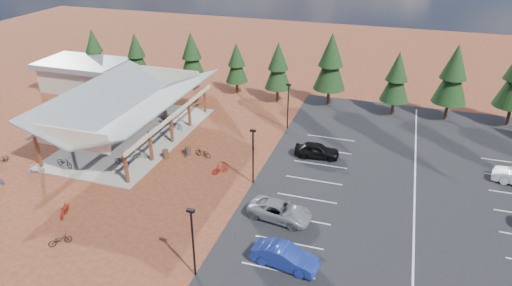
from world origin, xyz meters
name	(u,v)px	position (x,y,z in m)	size (l,w,h in m)	color
ground	(191,185)	(0.00, 0.00, 0.00)	(140.00, 140.00, 0.00)	#5D2918
asphalt_lot	(414,203)	(18.50, 3.00, 0.02)	(27.00, 44.00, 0.04)	black
concrete_pad	(134,136)	(-10.00, 7.00, 0.05)	(10.60, 18.60, 0.10)	gray
bike_pavilion	(129,103)	(-10.00, 7.00, 3.82)	(11.65, 19.40, 4.97)	brown
outbuilding	(84,75)	(-24.00, 18.00, 2.03)	(11.00, 7.00, 3.90)	#ADA593
lamp_post_0	(193,238)	(5.00, -10.00, 2.98)	(0.50, 0.25, 5.14)	black
lamp_post_1	(253,153)	(5.00, 2.00, 2.98)	(0.50, 0.25, 5.14)	black
lamp_post_2	(288,103)	(5.00, 14.00, 2.98)	(0.50, 0.25, 5.14)	black
trash_bin_0	(166,154)	(-4.43, 3.71, 0.45)	(0.60, 0.60, 0.90)	#4F321C
trash_bin_1	(188,150)	(-2.72, 5.11, 0.45)	(0.60, 0.60, 0.90)	#4F321C
pine_0	(94,49)	(-24.79, 21.94, 4.38)	(3.08, 3.08, 7.17)	#382314
pine_1	(136,54)	(-17.96, 21.65, 4.39)	(3.09, 3.09, 7.19)	#382314
pine_2	(192,55)	(-10.02, 22.14, 4.75)	(3.34, 3.34, 7.78)	#382314
pine_3	(237,63)	(-4.06, 22.77, 4.10)	(2.89, 2.89, 6.72)	#382314
pine_4	(278,66)	(1.80, 21.44, 4.62)	(3.25, 3.25, 7.57)	#382314
pine_5	(331,62)	(8.03, 22.24, 5.47)	(3.85, 3.85, 8.96)	#382314
pine_6	(397,77)	(15.70, 21.50, 4.63)	(3.25, 3.25, 7.58)	#382314
pine_7	(453,75)	(21.59, 21.97, 5.36)	(3.77, 3.77, 8.78)	#382314
bike_0	(64,162)	(-12.45, -0.80, 0.60)	(0.67, 1.91, 1.00)	black
bike_1	(98,134)	(-13.18, 5.38, 0.58)	(0.45, 1.60, 0.96)	gray
bike_2	(112,126)	(-12.97, 7.66, 0.55)	(0.59, 1.70, 0.89)	navy
bike_3	(153,107)	(-11.45, 13.88, 0.57)	(0.44, 1.56, 0.94)	maroon
bike_4	(122,161)	(-7.54, 1.09, 0.56)	(0.61, 1.74, 0.91)	black
bike_5	(138,154)	(-6.78, 2.71, 0.57)	(0.44, 1.55, 0.93)	gray
bike_6	(176,125)	(-6.43, 9.88, 0.55)	(0.60, 1.73, 0.91)	navy
bike_7	(167,118)	(-8.19, 11.14, 0.62)	(0.49, 1.74, 1.05)	maroon
bike_8	(1,160)	(-18.50, -2.17, 0.48)	(0.64, 1.84, 0.96)	black
bike_9	(35,169)	(-14.24, -2.57, 0.47)	(0.44, 1.57, 0.95)	gray
bike_11	(64,210)	(-7.44, -7.11, 0.51)	(0.48, 1.71, 1.03)	maroon
bike_12	(60,240)	(-5.40, -10.15, 0.42)	(0.56, 1.60, 0.84)	black
bike_14	(186,151)	(-2.80, 4.93, 0.43)	(0.56, 1.62, 0.85)	navy
bike_15	(220,169)	(1.67, 2.62, 0.51)	(0.48, 1.69, 1.02)	maroon
bike_16	(203,153)	(-1.11, 5.08, 0.46)	(0.61, 1.75, 0.92)	black
car_1	(285,256)	(10.31, -7.38, 0.78)	(1.58, 4.52, 1.49)	navy
car_2	(280,211)	(8.61, -2.39, 0.73)	(2.29, 4.96, 1.38)	gray
car_4	(317,150)	(9.36, 8.38, 0.77)	(1.72, 4.27, 1.45)	black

